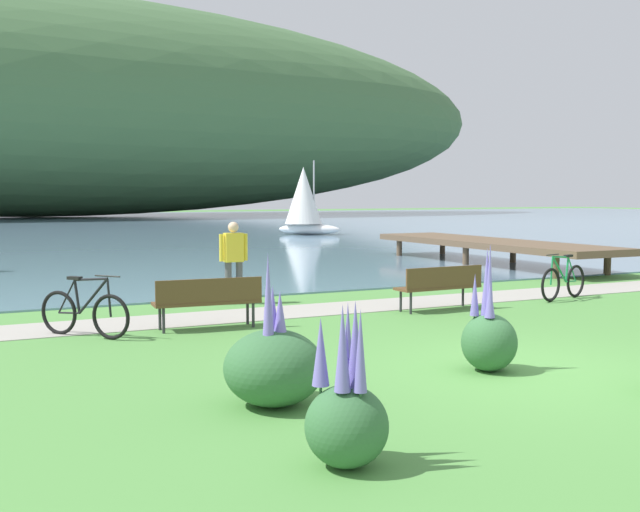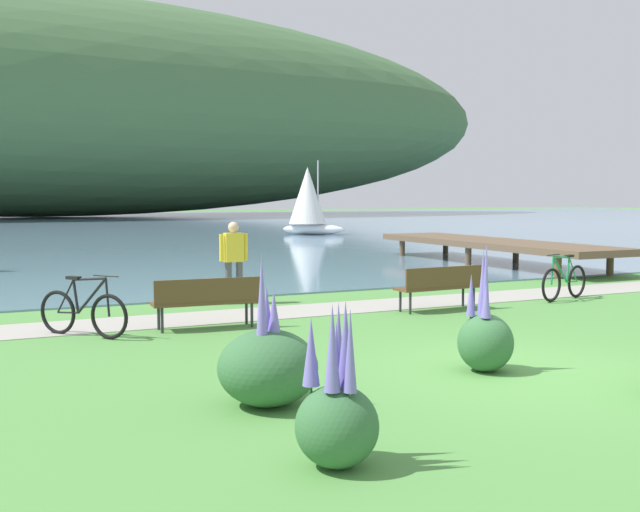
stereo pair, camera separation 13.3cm
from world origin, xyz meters
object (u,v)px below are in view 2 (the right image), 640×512
park_bench_near_camera (440,284)px  person_at_shoreline (234,257)px  sailboat_mid_bay (308,200)px  bicycle_leaning_near_bench (564,281)px  bicycle_beside_path (83,312)px  park_bench_further_along (207,299)px

park_bench_near_camera → person_at_shoreline: (-3.34, 2.62, 0.46)m
park_bench_near_camera → sailboat_mid_bay: bearing=70.9°
person_at_shoreline → sailboat_mid_bay: (12.35, 23.39, 1.01)m
bicycle_leaning_near_bench → bicycle_beside_path: (-10.01, 0.05, 0.00)m
sailboat_mid_bay → bicycle_beside_path: bearing=-121.3°
bicycle_leaning_near_bench → person_at_shoreline: person_at_shoreline is taller
park_bench_further_along → sailboat_mid_bay: 29.45m
park_bench_near_camera → sailboat_mid_bay: sailboat_mid_bay is taller
bicycle_leaning_near_bench → sailboat_mid_bay: 26.54m
bicycle_beside_path → person_at_shoreline: 4.19m
bicycle_leaning_near_bench → bicycle_beside_path: 10.01m
bicycle_leaning_near_bench → sailboat_mid_bay: size_ratio=0.41×
park_bench_near_camera → bicycle_leaning_near_bench: bearing=2.4°
park_bench_further_along → sailboat_mid_bay: bearing=62.2°
park_bench_near_camera → bicycle_beside_path: size_ratio=1.31×
person_at_shoreline → park_bench_near_camera: bearing=-38.1°
park_bench_further_along → bicycle_leaning_near_bench: 8.04m
bicycle_leaning_near_bench → sailboat_mid_bay: (5.70, 25.87, 1.59)m
park_bench_further_along → bicycle_beside_path: size_ratio=1.31×
park_bench_near_camera → bicycle_beside_path: (-6.70, 0.19, -0.12)m
person_at_shoreline → sailboat_mid_bay: bearing=62.2°
bicycle_beside_path → sailboat_mid_bay: bearing=58.7°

